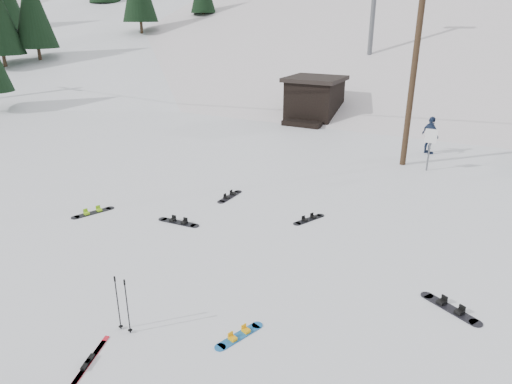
% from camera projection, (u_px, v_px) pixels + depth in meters
% --- Properties ---
extents(ground, '(200.00, 200.00, 0.00)m').
position_uv_depth(ground, '(184.00, 322.00, 10.06)').
color(ground, white).
rests_on(ground, ground).
extents(ski_slope, '(60.00, 85.24, 65.97)m').
position_uv_depth(ski_slope, '(438.00, 165.00, 59.82)').
color(ski_slope, silver).
rests_on(ski_slope, ground).
extents(ridge_left, '(47.54, 95.03, 58.38)m').
position_uv_depth(ridge_left, '(182.00, 138.00, 69.26)').
color(ridge_left, white).
rests_on(ridge_left, ground).
extents(treeline_left, '(20.00, 64.00, 10.00)m').
position_uv_depth(treeline_left, '(153.00, 69.00, 57.81)').
color(treeline_left, black).
rests_on(treeline_left, ground).
extents(treeline_crest, '(50.00, 6.00, 10.00)m').
position_uv_depth(treeline_crest, '(471.00, 54.00, 81.09)').
color(treeline_crest, black).
rests_on(treeline_crest, ski_slope).
extents(utility_pole, '(2.00, 0.26, 9.00)m').
position_uv_depth(utility_pole, '(415.00, 58.00, 19.07)').
color(utility_pole, '#3A2819').
rests_on(utility_pole, ground).
extents(trail_sign, '(0.50, 0.09, 1.85)m').
position_uv_depth(trail_sign, '(430.00, 142.00, 19.47)').
color(trail_sign, '#595B60').
rests_on(trail_sign, ground).
extents(lift_hut, '(3.40, 4.10, 2.75)m').
position_uv_depth(lift_hut, '(314.00, 99.00, 29.03)').
color(lift_hut, black).
rests_on(lift_hut, ground).
extents(hero_snowboard, '(0.58, 1.22, 0.09)m').
position_uv_depth(hero_snowboard, '(239.00, 335.00, 9.62)').
color(hero_snowboard, '#1C6AB8').
rests_on(hero_snowboard, ground).
extents(hero_skis, '(0.62, 1.60, 0.09)m').
position_uv_depth(hero_skis, '(88.00, 363.00, 8.85)').
color(hero_skis, red).
rests_on(hero_skis, ground).
extents(ski_poles, '(0.36, 0.10, 1.31)m').
position_uv_depth(ski_poles, '(122.00, 304.00, 9.56)').
color(ski_poles, black).
rests_on(ski_poles, ground).
extents(board_scatter_a, '(1.52, 0.35, 0.11)m').
position_uv_depth(board_scatter_a, '(178.00, 222.00, 14.89)').
color(board_scatter_a, black).
rests_on(board_scatter_a, ground).
extents(board_scatter_b, '(0.31, 1.47, 0.10)m').
position_uv_depth(board_scatter_b, '(230.00, 196.00, 17.02)').
color(board_scatter_b, black).
rests_on(board_scatter_b, ground).
extents(board_scatter_c, '(0.73, 1.42, 0.11)m').
position_uv_depth(board_scatter_c, '(93.00, 212.00, 15.63)').
color(board_scatter_c, black).
rests_on(board_scatter_c, ground).
extents(board_scatter_d, '(1.41, 0.91, 0.11)m').
position_uv_depth(board_scatter_d, '(450.00, 308.00, 10.51)').
color(board_scatter_d, black).
rests_on(board_scatter_d, ground).
extents(board_scatter_f, '(0.70, 1.24, 0.09)m').
position_uv_depth(board_scatter_f, '(309.00, 219.00, 15.11)').
color(board_scatter_f, black).
rests_on(board_scatter_f, ground).
extents(skier_navy, '(1.10, 1.05, 1.83)m').
position_uv_depth(skier_navy, '(430.00, 135.00, 22.06)').
color(skier_navy, '#1D2A48').
rests_on(skier_navy, ground).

